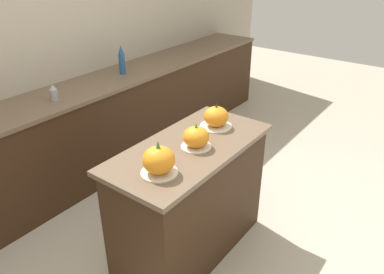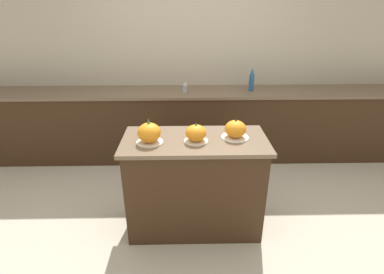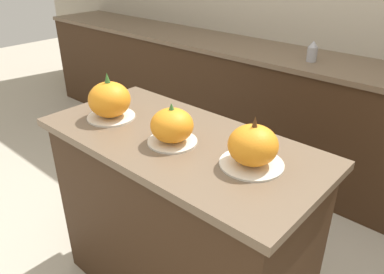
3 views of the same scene
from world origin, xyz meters
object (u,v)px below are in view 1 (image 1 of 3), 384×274
object	(u,v)px
bottle_short	(54,93)
pumpkin_cake_center	(196,137)
bottle_tall	(122,60)
pumpkin_cake_left	(159,161)
pumpkin_cake_right	(216,117)

from	to	relation	value
bottle_short	pumpkin_cake_center	bearing A→B (deg)	-86.39
bottle_short	bottle_tall	bearing A→B (deg)	4.28
pumpkin_cake_left	bottle_tall	size ratio (longest dim) A/B	0.76
pumpkin_cake_left	pumpkin_cake_right	xyz separation A→B (m)	(0.73, 0.08, -0.01)
pumpkin_cake_center	pumpkin_cake_right	bearing A→B (deg)	11.31
pumpkin_cake_left	pumpkin_cake_center	distance (m)	0.39
pumpkin_cake_right	bottle_tall	size ratio (longest dim) A/B	0.81
pumpkin_cake_left	pumpkin_cake_center	world-z (taller)	pumpkin_cake_left
pumpkin_cake_left	pumpkin_cake_right	bearing A→B (deg)	6.48
pumpkin_cake_right	bottle_tall	bearing A→B (deg)	73.41
pumpkin_cake_center	bottle_tall	size ratio (longest dim) A/B	0.69
pumpkin_cake_right	pumpkin_cake_center	bearing A→B (deg)	-168.69
pumpkin_cake_center	bottle_short	size ratio (longest dim) A/B	1.47
pumpkin_cake_left	bottle_short	xyz separation A→B (m)	(0.30, 1.44, 0.00)
pumpkin_cake_center	pumpkin_cake_right	distance (m)	0.35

